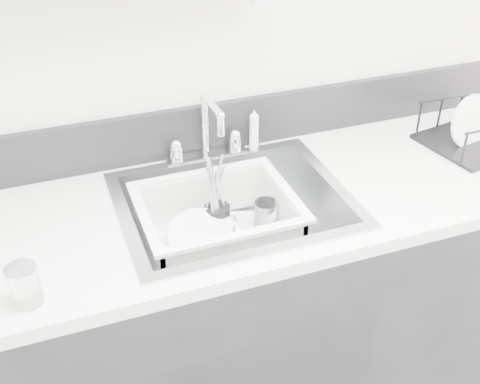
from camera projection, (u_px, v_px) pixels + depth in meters
name	position (u px, v px, depth m)	size (l,w,h in m)	color
counter_run	(235.00, 319.00, 1.93)	(3.20, 0.62, 0.92)	black
backsplash	(201.00, 129.00, 1.87)	(3.20, 0.02, 0.16)	black
sink	(234.00, 227.00, 1.73)	(0.64, 0.52, 0.20)	silver
faucet	(207.00, 142.00, 1.84)	(0.26, 0.18, 0.23)	silver
side_sprayer	(254.00, 130.00, 1.89)	(0.03, 0.03, 0.14)	white
wash_tub	(217.00, 225.00, 1.73)	(0.44, 0.36, 0.17)	white
plate_stack	(210.00, 249.00, 1.70)	(0.28, 0.27, 0.11)	white
utensil_cup	(217.00, 217.00, 1.78)	(0.08, 0.08, 0.26)	black
ladle	(218.00, 241.00, 1.72)	(0.25, 0.09, 0.07)	silver
tumbler_in_tub	(265.00, 216.00, 1.80)	(0.07, 0.07, 0.10)	white
tumbler_counter	(24.00, 285.00, 1.32)	(0.07, 0.07, 0.10)	white
bowl_small	(268.00, 245.00, 1.74)	(0.10, 0.10, 0.03)	white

